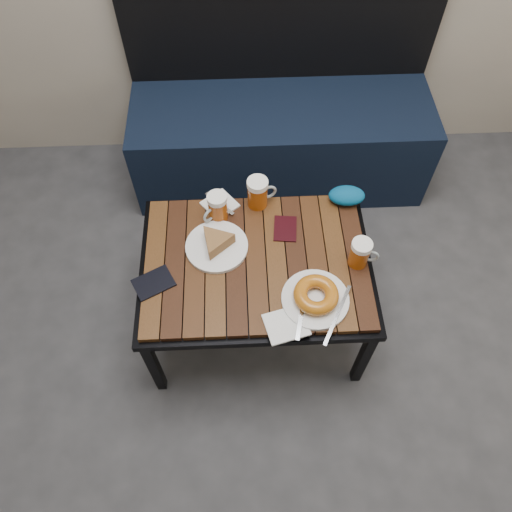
{
  "coord_description": "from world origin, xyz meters",
  "views": [
    {
      "loc": [
        0.01,
        -0.07,
        1.97
      ],
      "look_at": [
        0.05,
        0.9,
        0.5
      ],
      "focal_mm": 35.0,
      "sensor_mm": 36.0,
      "label": 1
    }
  ],
  "objects_px": {
    "plate_pie": "(216,244)",
    "plate_bagel": "(316,297)",
    "beer_mug_centre": "(258,193)",
    "beer_mug_right": "(360,253)",
    "bench": "(280,132)",
    "cafe_table": "(256,267)",
    "passport_burgundy": "(285,229)",
    "beer_mug_left": "(217,207)",
    "passport_navy": "(154,283)",
    "knit_pouch": "(347,196)"
  },
  "relations": [
    {
      "from": "plate_pie",
      "to": "plate_bagel",
      "type": "xyz_separation_m",
      "value": [
        0.33,
        -0.23,
        0.0
      ]
    },
    {
      "from": "beer_mug_centre",
      "to": "beer_mug_right",
      "type": "bearing_deg",
      "value": -55.66
    },
    {
      "from": "bench",
      "to": "plate_pie",
      "type": "xyz_separation_m",
      "value": [
        -0.3,
        -0.81,
        0.22
      ]
    },
    {
      "from": "bench",
      "to": "cafe_table",
      "type": "height_order",
      "value": "bench"
    },
    {
      "from": "plate_pie",
      "to": "passport_burgundy",
      "type": "bearing_deg",
      "value": 15.92
    },
    {
      "from": "plate_bagel",
      "to": "beer_mug_left",
      "type": "bearing_deg",
      "value": 131.31
    },
    {
      "from": "beer_mug_centre",
      "to": "passport_navy",
      "type": "bearing_deg",
      "value": -154.07
    },
    {
      "from": "beer_mug_centre",
      "to": "passport_burgundy",
      "type": "height_order",
      "value": "beer_mug_centre"
    },
    {
      "from": "beer_mug_right",
      "to": "beer_mug_centre",
      "type": "bearing_deg",
      "value": 150.99
    },
    {
      "from": "beer_mug_left",
      "to": "passport_burgundy",
      "type": "xyz_separation_m",
      "value": [
        0.25,
        -0.07,
        -0.06
      ]
    },
    {
      "from": "plate_bagel",
      "to": "beer_mug_right",
      "type": "bearing_deg",
      "value": 41.11
    },
    {
      "from": "beer_mug_right",
      "to": "plate_bagel",
      "type": "distance_m",
      "value": 0.23
    },
    {
      "from": "beer_mug_centre",
      "to": "plate_bagel",
      "type": "height_order",
      "value": "beer_mug_centre"
    },
    {
      "from": "passport_navy",
      "to": "beer_mug_left",
      "type": "bearing_deg",
      "value": 113.66
    },
    {
      "from": "plate_pie",
      "to": "beer_mug_right",
      "type": "bearing_deg",
      "value": -9.66
    },
    {
      "from": "beer_mug_centre",
      "to": "plate_pie",
      "type": "height_order",
      "value": "beer_mug_centre"
    },
    {
      "from": "plate_bagel",
      "to": "knit_pouch",
      "type": "distance_m",
      "value": 0.46
    },
    {
      "from": "beer_mug_left",
      "to": "beer_mug_centre",
      "type": "relative_size",
      "value": 0.93
    },
    {
      "from": "cafe_table",
      "to": "knit_pouch",
      "type": "height_order",
      "value": "knit_pouch"
    },
    {
      "from": "bench",
      "to": "passport_navy",
      "type": "relative_size",
      "value": 10.5
    },
    {
      "from": "bench",
      "to": "passport_burgundy",
      "type": "distance_m",
      "value": 0.76
    },
    {
      "from": "plate_pie",
      "to": "passport_navy",
      "type": "distance_m",
      "value": 0.26
    },
    {
      "from": "plate_bagel",
      "to": "passport_burgundy",
      "type": "relative_size",
      "value": 2.5
    },
    {
      "from": "beer_mug_right",
      "to": "passport_burgundy",
      "type": "bearing_deg",
      "value": 158.12
    },
    {
      "from": "bench",
      "to": "passport_burgundy",
      "type": "height_order",
      "value": "bench"
    },
    {
      "from": "beer_mug_left",
      "to": "passport_burgundy",
      "type": "bearing_deg",
      "value": 122.6
    },
    {
      "from": "beer_mug_right",
      "to": "passport_navy",
      "type": "relative_size",
      "value": 0.87
    },
    {
      "from": "beer_mug_left",
      "to": "beer_mug_right",
      "type": "height_order",
      "value": "beer_mug_left"
    },
    {
      "from": "passport_burgundy",
      "to": "knit_pouch",
      "type": "height_order",
      "value": "knit_pouch"
    },
    {
      "from": "passport_navy",
      "to": "cafe_table",
      "type": "bearing_deg",
      "value": 74.89
    },
    {
      "from": "cafe_table",
      "to": "knit_pouch",
      "type": "xyz_separation_m",
      "value": [
        0.36,
        0.26,
        0.07
      ]
    },
    {
      "from": "beer_mug_centre",
      "to": "knit_pouch",
      "type": "relative_size",
      "value": 0.91
    },
    {
      "from": "cafe_table",
      "to": "passport_navy",
      "type": "xyz_separation_m",
      "value": [
        -0.36,
        -0.08,
        0.05
      ]
    },
    {
      "from": "beer_mug_right",
      "to": "cafe_table",
      "type": "bearing_deg",
      "value": -173.1
    },
    {
      "from": "beer_mug_centre",
      "to": "plate_pie",
      "type": "relative_size",
      "value": 0.56
    },
    {
      "from": "bench",
      "to": "plate_pie",
      "type": "distance_m",
      "value": 0.89
    },
    {
      "from": "beer_mug_left",
      "to": "knit_pouch",
      "type": "xyz_separation_m",
      "value": [
        0.49,
        0.06,
        -0.03
      ]
    },
    {
      "from": "cafe_table",
      "to": "passport_navy",
      "type": "distance_m",
      "value": 0.37
    },
    {
      "from": "plate_bagel",
      "to": "knit_pouch",
      "type": "height_order",
      "value": "plate_bagel"
    },
    {
      "from": "knit_pouch",
      "to": "passport_burgundy",
      "type": "bearing_deg",
      "value": -152.76
    },
    {
      "from": "knit_pouch",
      "to": "cafe_table",
      "type": "bearing_deg",
      "value": -144.16
    },
    {
      "from": "bench",
      "to": "beer_mug_right",
      "type": "xyz_separation_m",
      "value": [
        0.2,
        -0.89,
        0.26
      ]
    },
    {
      "from": "cafe_table",
      "to": "knit_pouch",
      "type": "distance_m",
      "value": 0.45
    },
    {
      "from": "passport_navy",
      "to": "passport_burgundy",
      "type": "relative_size",
      "value": 1.14
    },
    {
      "from": "beer_mug_right",
      "to": "passport_burgundy",
      "type": "relative_size",
      "value": 1.0
    },
    {
      "from": "beer_mug_left",
      "to": "plate_pie",
      "type": "xyz_separation_m",
      "value": [
        -0.01,
        -0.14,
        -0.03
      ]
    },
    {
      "from": "bench",
      "to": "plate_bagel",
      "type": "xyz_separation_m",
      "value": [
        0.04,
        -1.04,
        0.23
      ]
    },
    {
      "from": "cafe_table",
      "to": "plate_bagel",
      "type": "height_order",
      "value": "plate_bagel"
    },
    {
      "from": "beer_mug_right",
      "to": "passport_burgundy",
      "type": "distance_m",
      "value": 0.3
    },
    {
      "from": "bench",
      "to": "beer_mug_left",
      "type": "distance_m",
      "value": 0.77
    }
  ]
}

